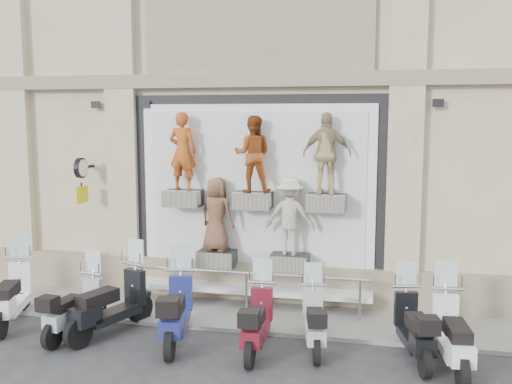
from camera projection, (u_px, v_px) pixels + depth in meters
ground at (219, 354)px, 9.85m from camera, size 90.00×90.00×0.00m
sidewalk at (248, 312)px, 11.87m from camera, size 16.00×2.20×0.08m
building at (288, 47)px, 15.84m from camera, size 14.00×8.60×12.00m
shop_vitrine at (258, 197)px, 12.18m from camera, size 5.60×0.83×4.30m
guard_rail at (246, 294)px, 11.72m from camera, size 5.06×0.10×0.93m
clock_sign_bracket at (81, 174)px, 12.71m from camera, size 0.10×0.80×1.02m
scooter_b at (11, 283)px, 11.17m from camera, size 1.25×2.15×1.68m
scooter_c at (75, 297)px, 10.59m from camera, size 0.75×1.88×1.49m
scooter_d at (110, 291)px, 10.63m from camera, size 1.32×2.20×1.72m
scooter_e at (176, 299)px, 10.22m from camera, size 1.02×2.15×1.68m
scooter_f at (257, 310)px, 9.86m from camera, size 0.64×1.90×1.52m
scooter_g at (315, 310)px, 9.97m from camera, size 0.82×1.82×1.43m
scooter_h at (414, 315)px, 9.55m from camera, size 0.93×1.97×1.54m
scooter_i at (453, 321)px, 9.15m from camera, size 0.79×2.07×1.64m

